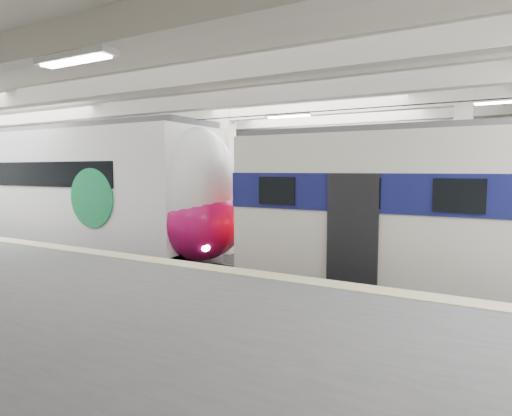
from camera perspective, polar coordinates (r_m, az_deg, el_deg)
The scene contains 3 objects.
station_hall at distance 10.61m, azimuth -4.16°, elevation 5.39°, with size 36.00×24.00×5.75m.
modern_emu at distance 17.06m, azimuth -22.41°, elevation 1.83°, with size 14.83×3.06×4.73m.
far_train at distance 19.12m, azimuth -3.42°, elevation 2.62°, with size 14.38×3.12×4.56m.
Camera 1 is at (5.81, -10.62, 3.20)m, focal length 30.00 mm.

